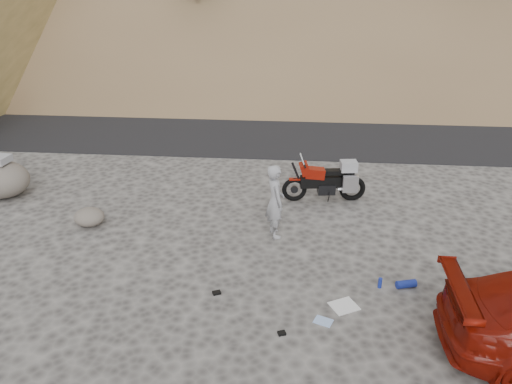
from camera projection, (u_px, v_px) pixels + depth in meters
The scene contains 13 objects.
ground at pixel (265, 252), 10.70m from camera, with size 140.00×140.00×0.00m, color #403D3B.
road at pixel (282, 127), 18.83m from camera, with size 120.00×7.00×0.05m, color black.
motorcycle at pixel (328, 181), 12.80m from camera, with size 2.17×0.78×1.29m.
man at pixel (274, 235), 11.40m from camera, with size 0.62×0.41×1.71m, color #9A9BA0.
boulder at pixel (1, 179), 13.06m from camera, with size 1.79×1.65×1.14m.
small_rock at pixel (89, 217), 11.73m from camera, with size 0.90×0.86×0.42m.
gear_white_cloth at pixel (344, 306), 9.03m from camera, with size 0.46×0.41×0.02m, color white.
gear_blue_mat at pixel (406, 284), 9.53m from camera, with size 0.15×0.15×0.38m, color navy.
gear_bottle at pixel (380, 283), 9.51m from camera, with size 0.07×0.07×0.21m, color navy.
gear_funnel at pixel (467, 292), 9.27m from camera, with size 0.15×0.15×0.20m, color #B1240B.
gear_glove_a at pixel (217, 293), 9.37m from camera, with size 0.15×0.11×0.04m, color black.
gear_glove_b at pixel (282, 333), 8.35m from camera, with size 0.13×0.10×0.04m, color black.
gear_blue_cloth at pixel (323, 321), 8.65m from camera, with size 0.31×0.23×0.01m, color #9AB9EE.
Camera 1 is at (0.59, -9.14, 5.69)m, focal length 35.00 mm.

